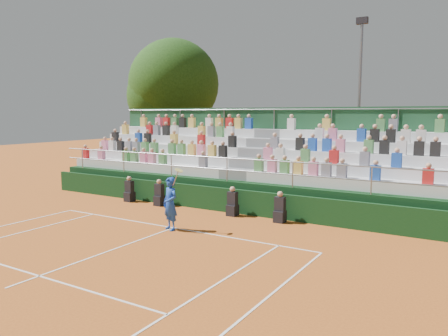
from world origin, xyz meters
The scene contains 8 objects.
ground centered at (0.00, 0.00, 0.00)m, with size 90.00×90.00×0.00m, color #B4591E.
courtside_wall centered at (0.00, 3.20, 0.50)m, with size 20.00×0.15×1.00m, color black.
line_officials centered at (-0.96, 2.75, 0.48)m, with size 8.04×0.40×1.19m.
grandstand centered at (0.00, 6.44, 1.09)m, with size 20.00×5.20×4.40m.
tennis_player centered at (0.07, -0.25, 0.94)m, with size 0.93×0.65×2.22m.
tree_west centered at (-10.75, 13.14, 5.36)m, with size 5.67×5.67×8.21m.
tree_east centered at (-10.22, 13.35, 6.18)m, with size 6.48×6.48×9.43m.
floodlight_mast centered at (3.32, 12.22, 5.28)m, with size 0.60×0.25×9.17m.
Camera 1 is at (9.48, -12.11, 4.07)m, focal length 35.00 mm.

